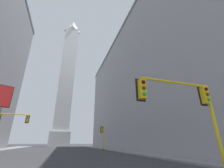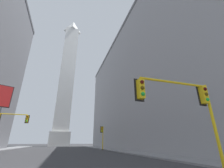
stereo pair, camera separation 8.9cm
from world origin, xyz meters
name	(u,v)px [view 1 (the left image)]	position (x,y,z in m)	size (l,w,h in m)	color
sidewalk_right	(130,151)	(12.05, 25.51, 0.07)	(5.00, 85.04, 0.15)	gray
building_right	(153,89)	(22.60, 32.04, 14.87)	(20.55, 58.05, 29.72)	#9E9EA0
obelisk	(67,76)	(0.00, 70.87, 32.00)	(8.36, 8.36, 66.79)	silver
traffic_light_near_right	(187,101)	(7.47, 6.50, 3.79)	(5.24, 0.51, 4.96)	yellow
traffic_light_mid_left	(7,122)	(-7.88, 27.70, 4.44)	(4.85, 0.51, 5.84)	yellow
traffic_light_mid_right	(102,134)	(9.07, 32.99, 3.19)	(0.77, 0.50, 4.84)	yellow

